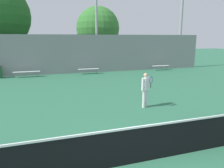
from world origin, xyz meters
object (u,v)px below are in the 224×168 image
(bench_courtside_near, at_px, (27,72))
(bench_adjacent_court, at_px, (89,69))
(tennis_net, at_px, (133,145))
(light_pole_far_right, at_px, (181,21))
(tennis_player, at_px, (145,88))
(bench_courtside_far, at_px, (161,66))
(light_pole_near_left, at_px, (96,7))
(tree_green_broad, at_px, (98,28))

(bench_courtside_near, bearing_deg, bench_adjacent_court, 0.00)
(tennis_net, xyz_separation_m, bench_courtside_near, (-3.21, 14.54, -0.09))
(bench_adjacent_court, bearing_deg, light_pole_far_right, 5.20)
(tennis_player, relative_size, bench_courtside_far, 0.91)
(tennis_net, distance_m, bench_adjacent_court, 14.68)
(bench_courtside_near, relative_size, bench_adjacent_court, 1.13)
(tennis_net, relative_size, bench_courtside_near, 5.53)
(tennis_net, distance_m, light_pole_near_left, 17.04)
(light_pole_near_left, relative_size, tree_green_broad, 1.48)
(bench_adjacent_court, height_order, light_pole_near_left, light_pole_near_left)
(bench_courtside_near, bearing_deg, tree_green_broad, 35.59)
(tennis_player, xyz_separation_m, tree_green_broad, (1.92, 15.80, 3.34))
(bench_adjacent_court, relative_size, light_pole_near_left, 0.19)
(light_pole_near_left, bearing_deg, tennis_net, -101.33)
(bench_courtside_near, xyz_separation_m, light_pole_near_left, (6.38, 1.30, 5.55))
(light_pole_near_left, bearing_deg, bench_courtside_near, -168.51)
(light_pole_near_left, bearing_deg, light_pole_far_right, -2.37)
(tennis_player, relative_size, bench_adjacent_court, 0.87)
(tennis_net, xyz_separation_m, light_pole_far_right, (12.19, 15.46, 4.45))
(light_pole_near_left, distance_m, tree_green_broad, 4.65)
(bench_courtside_near, xyz_separation_m, light_pole_far_right, (15.40, 0.92, 4.54))
(bench_courtside_far, relative_size, bench_adjacent_court, 0.95)
(tennis_net, distance_m, bench_courtside_near, 14.89)
(tennis_player, distance_m, bench_courtside_far, 12.51)
(bench_courtside_far, bearing_deg, light_pole_near_left, 168.36)
(bench_adjacent_court, relative_size, light_pole_far_right, 0.21)
(bench_courtside_near, xyz_separation_m, bench_adjacent_court, (5.25, 0.00, -0.00))
(bench_courtside_near, distance_m, light_pole_far_right, 16.08)
(tennis_net, bearing_deg, light_pole_far_right, 51.75)
(tennis_player, xyz_separation_m, light_pole_near_left, (0.70, 11.65, 5.06))
(bench_courtside_near, bearing_deg, light_pole_near_left, 11.49)
(bench_adjacent_court, bearing_deg, bench_courtside_near, 180.00)
(tennis_player, relative_size, tree_green_broad, 0.24)
(bench_adjacent_court, bearing_deg, bench_courtside_far, -0.00)
(bench_courtside_far, relative_size, light_pole_far_right, 0.20)
(tennis_net, xyz_separation_m, bench_courtside_far, (9.46, 14.54, -0.09))
(tennis_net, bearing_deg, bench_courtside_far, 56.93)
(bench_courtside_near, bearing_deg, tennis_net, -77.56)
(bench_adjacent_court, distance_m, light_pole_far_right, 11.16)
(tennis_net, height_order, bench_courtside_far, tennis_net)
(tennis_player, bearing_deg, bench_courtside_far, 22.95)
(tennis_net, height_order, tennis_player, tennis_player)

